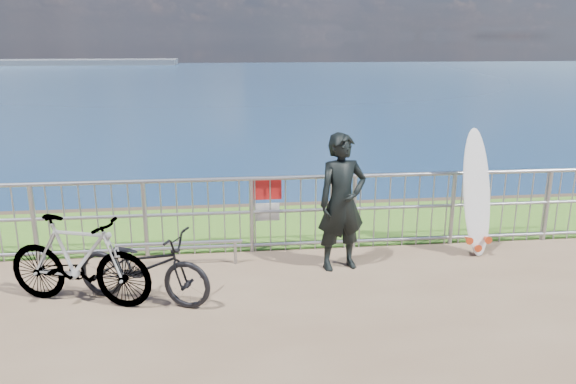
{
  "coord_description": "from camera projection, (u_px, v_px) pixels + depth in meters",
  "views": [
    {
      "loc": [
        -0.83,
        -6.08,
        3.04
      ],
      "look_at": [
        -0.02,
        1.2,
        1.0
      ],
      "focal_mm": 35.0,
      "sensor_mm": 36.0,
      "label": 1
    }
  ],
  "objects": [
    {
      "name": "grass_strip",
      "position": [
        279.0,
        225.0,
        9.31
      ],
      "size": [
        120.0,
        120.0,
        0.0
      ],
      "primitive_type": "plane",
      "color": "#3E7620",
      "rests_on": "ground"
    },
    {
      "name": "seascape",
      "position": [
        57.0,
        65.0,
        144.39
      ],
      "size": [
        260.0,
        260.0,
        5.0
      ],
      "color": "brown",
      "rests_on": "ground"
    },
    {
      "name": "railing",
      "position": [
        287.0,
        213.0,
        8.11
      ],
      "size": [
        10.06,
        0.1,
        1.13
      ],
      "color": "#979A9F",
      "rests_on": "ground"
    },
    {
      "name": "surfer",
      "position": [
        342.0,
        202.0,
        7.41
      ],
      "size": [
        0.76,
        0.58,
        1.85
      ],
      "primitive_type": "imported",
      "rotation": [
        0.0,
        0.0,
        0.23
      ],
      "color": "black",
      "rests_on": "ground"
    },
    {
      "name": "surfboard",
      "position": [
        477.0,
        197.0,
        7.95
      ],
      "size": [
        0.57,
        0.53,
        1.82
      ],
      "color": "silver",
      "rests_on": "ground"
    },
    {
      "name": "bicycle_near",
      "position": [
        143.0,
        266.0,
        6.55
      ],
      "size": [
        1.79,
        1.19,
        0.89
      ],
      "primitive_type": "imported",
      "rotation": [
        0.0,
        0.0,
        1.19
      ],
      "color": "black",
      "rests_on": "ground"
    },
    {
      "name": "bicycle_far",
      "position": [
        79.0,
        260.0,
        6.49
      ],
      "size": [
        1.86,
        1.04,
        1.08
      ],
      "primitive_type": "imported",
      "rotation": [
        0.0,
        0.0,
        1.25
      ],
      "color": "black",
      "rests_on": "ground"
    },
    {
      "name": "bike_rack",
      "position": [
        180.0,
        246.0,
        7.61
      ],
      "size": [
        1.7,
        0.05,
        0.36
      ],
      "color": "#979A9F",
      "rests_on": "ground"
    }
  ]
}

